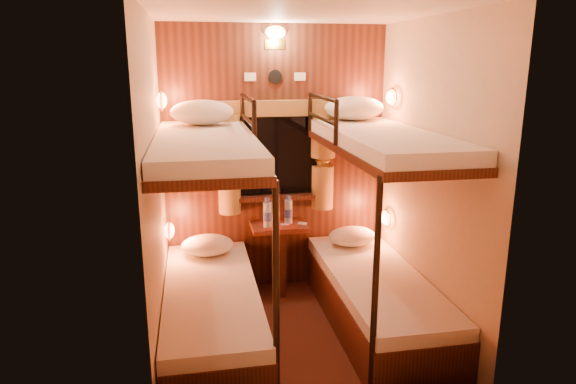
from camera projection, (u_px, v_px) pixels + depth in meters
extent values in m
plane|color=black|center=(298.00, 337.00, 3.98)|extent=(2.10, 2.10, 0.00)
plane|color=silver|center=(299.00, 11.00, 3.39)|extent=(2.10, 2.10, 0.00)
plane|color=#C6B293|center=(275.00, 161.00, 4.69)|extent=(2.40, 0.00, 2.40)
plane|color=#C6B293|center=(339.00, 234.00, 2.69)|extent=(2.40, 0.00, 2.40)
plane|color=#C6B293|center=(156.00, 193.00, 3.51)|extent=(0.00, 2.40, 2.40)
plane|color=#C6B293|center=(428.00, 181.00, 3.87)|extent=(0.00, 2.40, 2.40)
cube|color=#32180E|center=(275.00, 161.00, 4.68)|extent=(2.00, 0.03, 2.40)
cube|color=#32180E|center=(212.00, 320.00, 3.89)|extent=(0.70, 1.90, 0.35)
cube|color=white|center=(211.00, 292.00, 3.84)|extent=(0.68, 1.88, 0.10)
cube|color=#32180E|center=(205.00, 154.00, 3.58)|extent=(0.70, 1.90, 0.06)
cube|color=white|center=(205.00, 143.00, 3.56)|extent=(0.68, 1.88, 0.10)
cylinder|color=black|center=(276.00, 303.00, 2.96)|extent=(0.04, 0.04, 1.45)
cylinder|color=black|center=(243.00, 114.00, 4.43)|extent=(0.04, 0.04, 0.32)
cylinder|color=black|center=(254.00, 125.00, 3.62)|extent=(0.04, 0.04, 0.32)
cylinder|color=black|center=(247.00, 98.00, 3.99)|extent=(0.04, 0.85, 0.04)
cylinder|color=black|center=(248.00, 120.00, 4.03)|extent=(0.03, 0.85, 0.03)
cube|color=#32180E|center=(375.00, 305.00, 4.12)|extent=(0.70, 1.90, 0.35)
cube|color=white|center=(376.00, 279.00, 4.07)|extent=(0.68, 1.88, 0.10)
cube|color=#32180E|center=(382.00, 149.00, 3.81)|extent=(0.70, 1.90, 0.06)
cube|color=white|center=(383.00, 138.00, 3.79)|extent=(0.68, 1.88, 0.10)
cylinder|color=black|center=(375.00, 294.00, 3.07)|extent=(0.04, 0.04, 1.45)
cylinder|color=black|center=(310.00, 113.00, 4.54)|extent=(0.04, 0.04, 0.32)
cylinder|color=black|center=(336.00, 124.00, 3.73)|extent=(0.04, 0.04, 0.32)
cylinder|color=black|center=(322.00, 97.00, 4.10)|extent=(0.04, 0.85, 0.04)
cylinder|color=black|center=(322.00, 119.00, 4.14)|extent=(0.03, 0.85, 0.03)
cube|color=black|center=(276.00, 156.00, 4.64)|extent=(0.98, 0.02, 0.78)
cube|color=black|center=(276.00, 156.00, 4.63)|extent=(0.90, 0.01, 0.70)
cube|color=#32180E|center=(277.00, 198.00, 4.69)|extent=(1.00, 0.12, 0.04)
cube|color=olive|center=(276.00, 108.00, 4.51)|extent=(1.10, 0.06, 0.14)
cylinder|color=olive|center=(228.00, 138.00, 4.48)|extent=(0.22, 0.22, 0.40)
cylinder|color=olive|center=(229.00, 164.00, 4.54)|extent=(0.11, 0.11, 0.12)
cylinder|color=olive|center=(230.00, 191.00, 4.60)|extent=(0.20, 0.20, 0.40)
torus|color=#B48E34|center=(229.00, 164.00, 4.54)|extent=(0.14, 0.14, 0.02)
cylinder|color=olive|center=(323.00, 135.00, 4.63)|extent=(0.22, 0.22, 0.40)
cylinder|color=olive|center=(323.00, 161.00, 4.69)|extent=(0.11, 0.11, 0.12)
cylinder|color=olive|center=(322.00, 187.00, 4.75)|extent=(0.20, 0.20, 0.40)
torus|color=#B48E34|center=(323.00, 161.00, 4.69)|extent=(0.14, 0.14, 0.02)
cylinder|color=black|center=(275.00, 77.00, 4.47)|extent=(0.12, 0.02, 0.12)
cube|color=silver|center=(250.00, 77.00, 4.43)|extent=(0.10, 0.01, 0.07)
cube|color=silver|center=(300.00, 77.00, 4.51)|extent=(0.10, 0.01, 0.07)
cube|color=#B48E34|center=(275.00, 45.00, 4.41)|extent=(0.18, 0.01, 0.08)
ellipsoid|color=#FFCC8C|center=(275.00, 32.00, 4.36)|extent=(0.18, 0.09, 0.11)
ellipsoid|color=#FF6026|center=(170.00, 231.00, 4.31)|extent=(0.08, 0.20, 0.13)
torus|color=#B48E34|center=(170.00, 231.00, 4.31)|extent=(0.02, 0.17, 0.17)
ellipsoid|color=#FF6026|center=(162.00, 100.00, 4.04)|extent=(0.08, 0.20, 0.13)
torus|color=#B48E34|center=(162.00, 100.00, 4.04)|extent=(0.02, 0.17, 0.17)
ellipsoid|color=#FF6026|center=(386.00, 218.00, 4.65)|extent=(0.08, 0.20, 0.13)
torus|color=#B48E34|center=(386.00, 218.00, 4.65)|extent=(0.02, 0.17, 0.17)
ellipsoid|color=#FF6026|center=(392.00, 97.00, 4.38)|extent=(0.08, 0.20, 0.13)
torus|color=#B48E34|center=(392.00, 97.00, 4.38)|extent=(0.02, 0.17, 0.17)
cube|color=#551B13|center=(279.00, 226.00, 4.64)|extent=(0.50, 0.34, 0.04)
cube|color=#32180E|center=(279.00, 260.00, 4.72)|extent=(0.08, 0.30, 0.61)
cube|color=maroon|center=(279.00, 224.00, 4.63)|extent=(0.30, 0.34, 0.01)
cylinder|color=#99BFE5|center=(267.00, 215.00, 4.53)|extent=(0.07, 0.07, 0.23)
cylinder|color=#3B50B3|center=(267.00, 216.00, 4.53)|extent=(0.08, 0.08, 0.08)
cylinder|color=#3B50B3|center=(267.00, 200.00, 4.50)|extent=(0.04, 0.04, 0.03)
cylinder|color=#99BFE5|center=(288.00, 212.00, 4.63)|extent=(0.07, 0.07, 0.22)
cylinder|color=#3B50B3|center=(288.00, 213.00, 4.64)|extent=(0.08, 0.08, 0.08)
cylinder|color=#3B50B3|center=(288.00, 197.00, 4.60)|extent=(0.04, 0.04, 0.03)
cube|color=silver|center=(302.00, 223.00, 4.65)|extent=(0.10, 0.08, 0.01)
cube|color=silver|center=(285.00, 225.00, 4.62)|extent=(0.08, 0.06, 0.01)
ellipsoid|color=silver|center=(207.00, 245.00, 4.41)|extent=(0.45, 0.32, 0.18)
ellipsoid|color=silver|center=(352.00, 236.00, 4.65)|extent=(0.43, 0.31, 0.17)
ellipsoid|color=silver|center=(202.00, 112.00, 4.09)|extent=(0.50, 0.36, 0.20)
ellipsoid|color=silver|center=(354.00, 108.00, 4.42)|extent=(0.52, 0.37, 0.20)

